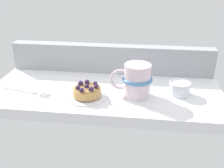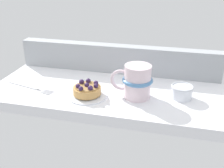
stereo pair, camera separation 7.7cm
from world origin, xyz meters
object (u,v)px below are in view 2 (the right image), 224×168
(raspberry_tart, at_px, (87,89))
(sugar_bowl, at_px, (182,91))
(coffee_mug, at_px, (137,81))
(dessert_fork, at_px, (30,87))
(dessert_plate, at_px, (87,95))

(raspberry_tart, height_order, sugar_bowl, raspberry_tart)
(coffee_mug, bearing_deg, dessert_fork, -176.47)
(raspberry_tart, xyz_separation_m, sugar_bowl, (0.28, 0.05, -0.00))
(coffee_mug, relative_size, dessert_fork, 0.71)
(raspberry_tart, height_order, coffee_mug, coffee_mug)
(raspberry_tart, bearing_deg, coffee_mug, 11.31)
(coffee_mug, distance_m, dessert_fork, 0.35)
(raspberry_tart, xyz_separation_m, dessert_fork, (-0.20, 0.01, -0.02))
(dessert_plate, distance_m, dessert_fork, 0.20)
(dessert_fork, xyz_separation_m, sugar_bowl, (0.48, 0.05, 0.02))
(dessert_fork, relative_size, sugar_bowl, 2.71)
(sugar_bowl, bearing_deg, dessert_fork, -174.44)
(coffee_mug, bearing_deg, dessert_plate, -168.67)
(sugar_bowl, bearing_deg, dessert_plate, -168.97)
(dessert_plate, distance_m, raspberry_tart, 0.02)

